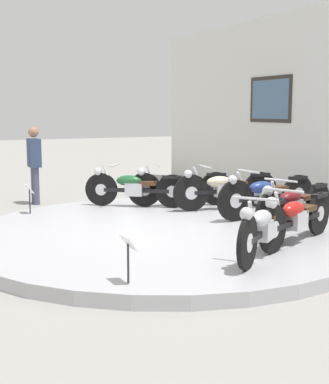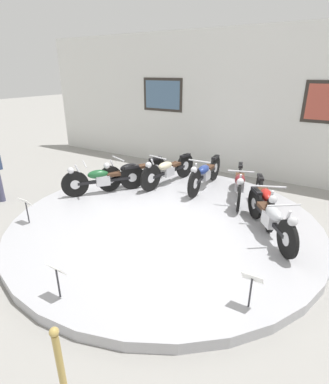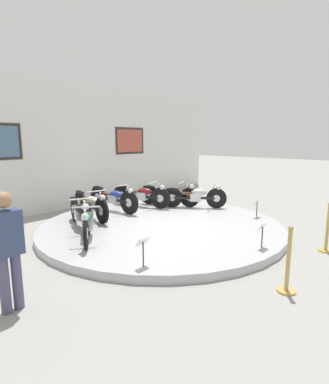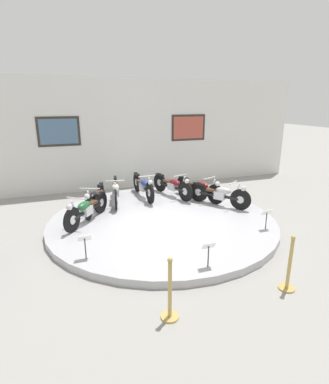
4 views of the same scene
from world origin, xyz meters
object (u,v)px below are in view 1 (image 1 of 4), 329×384
object	(u,v)px
info_placard_front_left	(29,193)
info_placard_front_right	(128,249)
motorcycle_maroon	(294,204)
motorcycle_silver	(263,226)
motorcycle_green	(134,187)
visitor_standing	(34,161)
motorcycle_black	(178,186)
motorcycle_cream	(224,188)
motorcycle_red	(296,216)
motorcycle_blue	(266,194)

from	to	relation	value
info_placard_front_left	info_placard_front_right	bearing A→B (deg)	0.00
motorcycle_maroon	motorcycle_silver	bearing A→B (deg)	-53.29
motorcycle_green	motorcycle_maroon	xyz separation A→B (m)	(2.87, 1.33, 0.01)
visitor_standing	info_placard_front_left	bearing A→B (deg)	-16.49
info_placard_front_left	visitor_standing	bearing A→B (deg)	163.51
motorcycle_black	motorcycle_maroon	bearing A→B (deg)	12.27
info_placard_front_right	motorcycle_cream	bearing A→B (deg)	133.72
motorcycle_green	motorcycle_maroon	world-z (taller)	motorcycle_maroon
motorcycle_maroon	info_placard_front_left	xyz separation A→B (m)	(-3.08, -3.22, -0.02)
motorcycle_green	motorcycle_maroon	distance (m)	3.17
motorcycle_red	info_placard_front_left	world-z (taller)	motorcycle_red
motorcycle_green	motorcycle_red	distance (m)	3.65
motorcycle_red	info_placard_front_right	size ratio (longest dim) A/B	3.58
info_placard_front_left	visitor_standing	world-z (taller)	visitor_standing
info_placard_front_left	visitor_standing	size ratio (longest dim) A/B	0.32
motorcycle_maroon	motorcycle_silver	distance (m)	1.66
motorcycle_green	info_placard_front_right	bearing A→B (deg)	-24.83
motorcycle_blue	motorcycle_maroon	bearing A→B (deg)	-12.29
motorcycle_maroon	visitor_standing	xyz separation A→B (m)	(-4.96, -2.66, 0.35)
motorcycle_red	motorcycle_silver	distance (m)	0.83
motorcycle_maroon	info_placard_front_right	distance (m)	3.44
motorcycle_silver	motorcycle_maroon	bearing A→B (deg)	126.71
motorcycle_silver	visitor_standing	world-z (taller)	visitor_standing
motorcycle_red	info_placard_front_right	bearing A→B (deg)	-79.21
info_placard_front_right	motorcycle_red	bearing A→B (deg)	100.79
info_placard_front_left	motorcycle_blue	bearing A→B (deg)	57.92
motorcycle_green	motorcycle_black	world-z (taller)	motorcycle_black
motorcycle_silver	motorcycle_blue	bearing A→B (deg)	141.49
motorcycle_black	motorcycle_silver	distance (m)	3.65
motorcycle_green	motorcycle_silver	distance (m)	3.87
motorcycle_green	visitor_standing	distance (m)	2.50
motorcycle_maroon	motorcycle_black	bearing A→B (deg)	-167.73
motorcycle_maroon	motorcycle_silver	xyz separation A→B (m)	(0.99, -1.33, -0.01)
motorcycle_maroon	info_placard_front_left	distance (m)	4.46
motorcycle_red	motorcycle_silver	size ratio (longest dim) A/B	1.14
motorcycle_black	motorcycle_silver	size ratio (longest dim) A/B	1.16
motorcycle_red	motorcycle_silver	xyz separation A→B (m)	(0.30, -0.77, -0.00)
motorcycle_black	motorcycle_silver	xyz separation A→B (m)	(3.57, -0.77, -0.01)
visitor_standing	motorcycle_cream	bearing A→B (deg)	40.77
info_placard_front_right	motorcycle_black	bearing A→B (deg)	144.88
motorcycle_cream	info_placard_front_left	bearing A→B (deg)	-110.60
motorcycle_cream	motorcycle_blue	size ratio (longest dim) A/B	0.98
visitor_standing	motorcycle_red	bearing A→B (deg)	20.37
motorcycle_black	visitor_standing	distance (m)	3.20
visitor_standing	motorcycle_silver	bearing A→B (deg)	12.59
motorcycle_blue	info_placard_front_left	size ratio (longest dim) A/B	3.96
motorcycle_blue	motorcycle_silver	distance (m)	2.47
motorcycle_maroon	info_placard_front_right	size ratio (longest dim) A/B	3.74
motorcycle_green	motorcycle_black	bearing A→B (deg)	68.91
motorcycle_red	motorcycle_green	bearing A→B (deg)	-167.82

